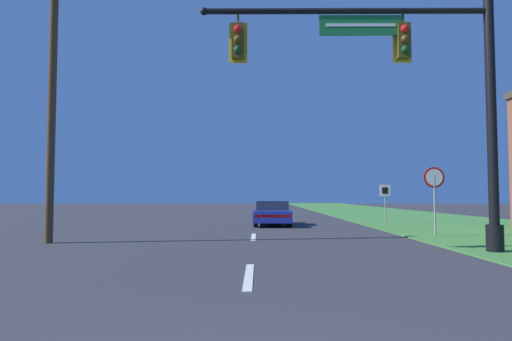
{
  "coord_description": "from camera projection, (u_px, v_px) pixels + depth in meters",
  "views": [
    {
      "loc": [
        0.18,
        -2.61,
        1.51
      ],
      "look_at": [
        0.0,
        31.37,
        3.37
      ],
      "focal_mm": 32.0,
      "sensor_mm": 36.0,
      "label": 1
    }
  ],
  "objects": [
    {
      "name": "grass_verge_right",
      "position": [
        403.0,
        216.0,
        32.43
      ],
      "size": [
        10.0,
        110.0,
        0.04
      ],
      "color": "#428438",
      "rests_on": "ground"
    },
    {
      "name": "road_center_line",
      "position": [
        255.0,
        223.0,
        24.5
      ],
      "size": [
        0.16,
        34.8,
        0.01
      ],
      "color": "silver",
      "rests_on": "ground"
    },
    {
      "name": "signal_mast",
      "position": [
        419.0,
        87.0,
        12.2
      ],
      "size": [
        8.02,
        0.47,
        7.34
      ],
      "color": "black",
      "rests_on": "grass_verge_right"
    },
    {
      "name": "car_ahead",
      "position": [
        272.0,
        213.0,
        23.25
      ],
      "size": [
        1.92,
        4.66,
        1.19
      ],
      "color": "black",
      "rests_on": "ground"
    },
    {
      "name": "stop_sign",
      "position": [
        434.0,
        186.0,
        16.57
      ],
      "size": [
        0.76,
        0.07,
        2.5
      ],
      "color": "gray",
      "rests_on": "grass_verge_right"
    },
    {
      "name": "route_sign_post",
      "position": [
        385.0,
        195.0,
        23.95
      ],
      "size": [
        0.55,
        0.06,
        2.03
      ],
      "color": "gray",
      "rests_on": "grass_verge_right"
    },
    {
      "name": "utility_pole_near",
      "position": [
        52.0,
        83.0,
        14.73
      ],
      "size": [
        1.8,
        0.26,
        9.99
      ],
      "color": "#4C3823",
      "rests_on": "ground"
    }
  ]
}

